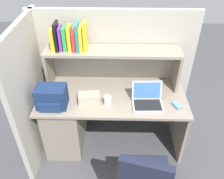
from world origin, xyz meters
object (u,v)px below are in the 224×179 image
Objects in this scene: computer_mouse at (177,106)px; tissue_box at (89,98)px; backpack at (52,97)px; laptop at (147,100)px; paper_cup at (108,101)px.

tissue_box reaches higher than computer_mouse.
tissue_box is at bearing 11.68° from backpack.
tissue_box is at bearing 178.68° from laptop.
computer_mouse is at bearing 0.67° from backpack.
computer_mouse is 0.71m from paper_cup.
backpack is 0.57m from paper_cup.
computer_mouse is 0.47× the size of tissue_box.
backpack is at bearing -176.35° from laptop.
backpack is (-0.97, -0.06, 0.06)m from laptop.
backpack reaches higher than tissue_box.
backpack is at bearing 154.94° from computer_mouse.
paper_cup is (-0.41, -0.03, -0.00)m from laptop.
tissue_box is at bearing 167.84° from paper_cup.
laptop reaches higher than tissue_box.
backpack is 1.27m from computer_mouse.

